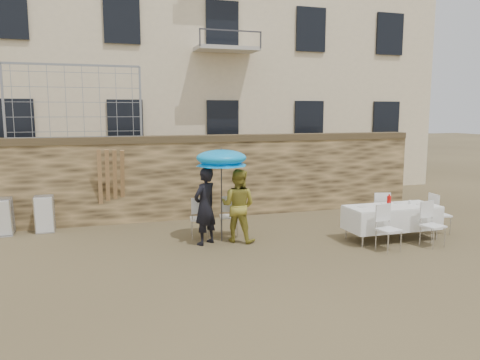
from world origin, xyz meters
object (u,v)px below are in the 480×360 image
object	(u,v)px
man_suit	(205,206)
table_chair_front_right	(433,225)
table_chair_side	(440,214)
chair_stack_left	(4,215)
table_chair_front_left	(389,228)
banquet_table	(392,208)
chair_stack_right	(45,212)
woman_dress	(238,206)
couple_chair_left	(200,217)
table_chair_back	(379,211)
umbrella	(221,161)
couple_chair_right	(229,215)
soda_bottle	(389,202)

from	to	relation	value
man_suit	table_chair_front_right	size ratio (longest dim) A/B	1.75
table_chair_side	chair_stack_left	distance (m)	10.29
table_chair_front_left	banquet_table	bearing A→B (deg)	41.18
table_chair_front_right	chair_stack_right	xyz separation A→B (m)	(-8.03, 3.91, -0.02)
man_suit	banquet_table	xyz separation A→B (m)	(4.10, -0.89, -0.11)
woman_dress	table_chair_side	bearing A→B (deg)	-153.39
couple_chair_left	chair_stack_right	bearing A→B (deg)	-19.17
banquet_table	chair_stack_left	size ratio (longest dim) A/B	2.28
table_chair_back	umbrella	bearing A→B (deg)	8.17
woman_dress	table_chair_side	xyz separation A→B (m)	(4.75, -0.79, -0.33)
table_chair_front_left	table_chair_back	world-z (taller)	same
table_chair_front_right	couple_chair_left	bearing A→B (deg)	143.51
table_chair_front_left	chair_stack_right	size ratio (longest dim) A/B	1.04
couple_chair_right	table_chair_front_left	bearing A→B (deg)	153.58
woman_dress	chair_stack_right	bearing A→B (deg)	7.53
man_suit	couple_chair_right	xyz separation A→B (m)	(0.70, 0.55, -0.36)
soda_bottle	table_chair_back	distance (m)	1.11
chair_stack_left	table_chair_back	bearing A→B (deg)	-15.29
couple_chair_left	banquet_table	distance (m)	4.36
man_suit	couple_chair_right	world-z (taller)	man_suit
soda_bottle	table_chair_front_left	bearing A→B (deg)	-123.69
couple_chair_right	table_chair_front_right	xyz separation A→B (m)	(3.90, -2.19, 0.00)
man_suit	table_chair_back	size ratio (longest dim) A/B	1.75
umbrella	table_chair_side	distance (m)	5.35
couple_chair_left	banquet_table	world-z (taller)	couple_chair_left
couple_chair_right	chair_stack_right	world-z (taller)	couple_chair_right
couple_chair_right	woman_dress	bearing A→B (deg)	106.78
chair_stack_left	couple_chair_right	bearing A→B (deg)	-18.88
banquet_table	table_chair_back	distance (m)	0.86
woman_dress	couple_chair_right	distance (m)	0.65
table_chair_front_right	chair_stack_left	world-z (taller)	table_chair_front_right
banquet_table	table_chair_front_right	bearing A→B (deg)	-56.31
woman_dress	table_chair_front_left	distance (m)	3.22
man_suit	soda_bottle	distance (m)	4.04
couple_chair_right	table_chair_back	distance (m)	3.66
couple_chair_right	soda_bottle	bearing A→B (deg)	165.18
umbrella	soda_bottle	size ratio (longest dim) A/B	7.40
table_chair_back	soda_bottle	bearing A→B (deg)	78.12
table_chair_back	chair_stack_left	xyz separation A→B (m)	(-8.63, 2.36, -0.02)
banquet_table	table_chair_side	size ratio (longest dim) A/B	2.19
man_suit	chair_stack_left	bearing A→B (deg)	-62.78
couple_chair_right	umbrella	bearing A→B (deg)	67.90
soda_bottle	chair_stack_left	distance (m)	8.88
chair_stack_right	chair_stack_left	bearing A→B (deg)	180.00
couple_chair_left	chair_stack_left	bearing A→B (deg)	-14.20
soda_bottle	woman_dress	bearing A→B (deg)	161.74
woman_dress	table_chair_front_right	size ratio (longest dim) A/B	1.69
man_suit	chair_stack_right	world-z (taller)	man_suit
table_chair_side	chair_stack_right	size ratio (longest dim) A/B	1.04
couple_chair_right	chair_stack_left	distance (m)	5.31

